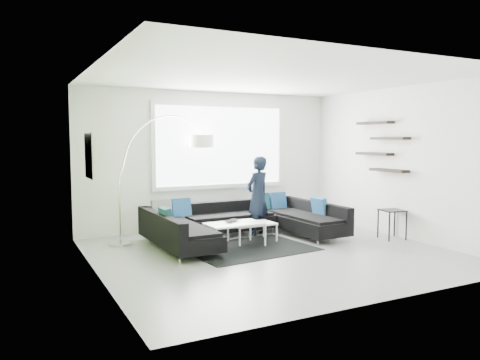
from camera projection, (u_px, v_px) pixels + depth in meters
name	position (u px, v px, depth m)	size (l,w,h in m)	color
ground	(273.00, 253.00, 7.54)	(5.50, 5.50, 0.00)	gray
room_shell	(269.00, 141.00, 7.58)	(5.54, 5.04, 2.82)	silver
sectional_sofa	(245.00, 224.00, 8.44)	(3.38, 2.15, 0.72)	black
rug	(249.00, 248.00, 7.84)	(2.06, 1.49, 0.01)	black
coffee_table	(244.00, 233.00, 8.17)	(1.25, 0.73, 0.41)	white
arc_lamp	(119.00, 179.00, 8.03)	(2.15, 0.98, 2.29)	white
side_table	(392.00, 224.00, 8.59)	(0.40, 0.40, 0.54)	black
person	(258.00, 196.00, 8.93)	(0.64, 0.54, 1.51)	black
laptop	(234.00, 221.00, 8.08)	(0.41, 0.39, 0.03)	black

